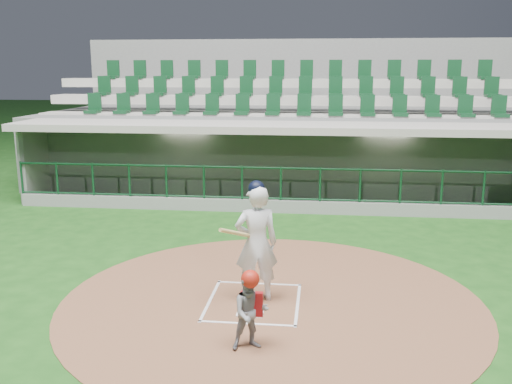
% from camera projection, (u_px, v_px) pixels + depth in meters
% --- Properties ---
extents(ground, '(120.00, 120.00, 0.00)m').
position_uv_depth(ground, '(256.00, 296.00, 9.99)').
color(ground, '#164413').
rests_on(ground, ground).
extents(dirt_circle, '(7.20, 7.20, 0.01)m').
position_uv_depth(dirt_circle, '(272.00, 301.00, 9.76)').
color(dirt_circle, brown).
rests_on(dirt_circle, ground).
extents(home_plate, '(0.43, 0.43, 0.02)m').
position_uv_depth(home_plate, '(251.00, 311.00, 9.31)').
color(home_plate, white).
rests_on(home_plate, dirt_circle).
extents(batter_box_chalk, '(1.55, 1.80, 0.01)m').
position_uv_depth(batter_box_chalk, '(254.00, 302.00, 9.70)').
color(batter_box_chalk, silver).
rests_on(batter_box_chalk, ground).
extents(dugout_structure, '(16.40, 3.70, 3.00)m').
position_uv_depth(dugout_structure, '(293.00, 167.00, 17.36)').
color(dugout_structure, slate).
rests_on(dugout_structure, ground).
extents(seating_deck, '(17.00, 6.72, 5.15)m').
position_uv_depth(seating_deck, '(291.00, 140.00, 20.28)').
color(seating_deck, slate).
rests_on(seating_deck, ground).
extents(batter, '(0.96, 0.97, 2.09)m').
position_uv_depth(batter, '(256.00, 242.00, 9.61)').
color(batter, white).
rests_on(batter, dirt_circle).
extents(catcher, '(0.64, 0.57, 1.17)m').
position_uv_depth(catcher, '(250.00, 310.00, 7.99)').
color(catcher, gray).
rests_on(catcher, dirt_circle).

